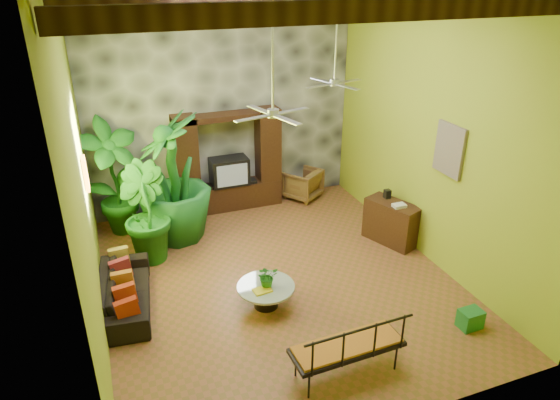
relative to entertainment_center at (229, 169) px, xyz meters
name	(u,v)px	position (x,y,z in m)	size (l,w,h in m)	color
ground	(277,277)	(0.00, -3.14, -0.97)	(7.00, 7.00, 0.00)	brown
back_wall	(222,99)	(0.00, 0.36, 1.53)	(6.00, 0.02, 5.00)	#9BB128
left_wall	(79,173)	(-3.00, -3.14, 1.53)	(0.02, 7.00, 5.00)	#9BB128
right_wall	(432,129)	(3.00, -3.14, 1.53)	(0.02, 7.00, 5.00)	#9BB128
stone_accent_wall	(222,99)	(0.00, 0.30, 1.53)	(5.98, 0.10, 4.98)	#303237
entertainment_center	(229,169)	(0.00, 0.00, 0.00)	(2.40, 0.55, 2.30)	black
ceiling_fan_front	(273,100)	(-0.20, -3.54, 2.44)	(1.28, 1.28, 1.86)	#B3B3B8
ceiling_fan_back	(335,71)	(1.60, -1.94, 2.44)	(1.28, 1.28, 1.86)	#B3B3B8
wall_art_mask	(85,174)	(-2.96, -2.14, 1.13)	(0.06, 0.32, 0.55)	gold
wall_art_painting	(449,150)	(2.96, -3.74, 1.33)	(0.06, 0.70, 0.90)	#2A599B
sofa	(125,291)	(-2.65, -3.03, -0.67)	(2.01, 0.79, 0.59)	black
wicker_armchair	(302,184)	(1.80, -0.09, -0.60)	(0.78, 0.80, 0.73)	olive
tall_plant_a	(114,178)	(-2.51, -0.34, 0.28)	(1.31, 0.89, 2.49)	#1C6C1C
tall_plant_b	(144,213)	(-2.09, -1.60, 0.00)	(1.06, 0.85, 1.92)	#1B681C
tall_plant_c	(173,178)	(-1.41, -0.98, 0.36)	(1.49, 1.49, 2.66)	#185C1F
coffee_table	(266,293)	(-0.46, -3.85, -0.71)	(0.96, 0.96, 0.40)	black
centerpiece_plant	(267,276)	(-0.44, -3.87, -0.37)	(0.34, 0.30, 0.38)	#24681B
yellow_tray	(262,290)	(-0.56, -3.97, -0.55)	(0.29, 0.21, 0.03)	yellow
iron_bench	(350,346)	(0.08, -5.76, -0.43)	(1.60, 0.62, 0.57)	black
side_console	(391,222)	(2.65, -2.71, -0.53)	(0.49, 1.10, 0.88)	#3B1D12
green_bin	(470,319)	(2.37, -5.50, -0.81)	(0.35, 0.27, 0.31)	#1C6B21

